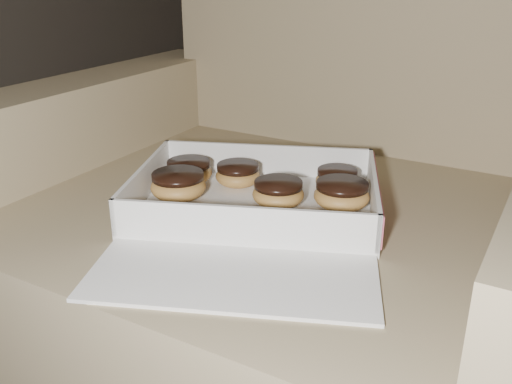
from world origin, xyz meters
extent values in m
cube|color=#968960|center=(-0.55, 0.26, 0.22)|extent=(0.76, 0.76, 0.44)
cube|color=#968960|center=(-0.55, 0.61, 0.72)|extent=(0.76, 0.15, 0.55)
cube|color=#968960|center=(-0.97, 0.26, 0.30)|extent=(0.13, 0.76, 0.59)
cube|color=white|center=(-0.56, 0.20, 0.45)|extent=(0.43, 0.38, 0.01)
cube|color=white|center=(-0.61, 0.32, 0.48)|extent=(0.33, 0.14, 0.05)
cube|color=white|center=(-0.51, 0.08, 0.48)|extent=(0.33, 0.14, 0.05)
cube|color=white|center=(-0.72, 0.14, 0.48)|extent=(0.10, 0.25, 0.05)
cube|color=white|center=(-0.40, 0.26, 0.48)|extent=(0.10, 0.25, 0.05)
cube|color=#CE536D|center=(-0.40, 0.27, 0.48)|extent=(0.10, 0.24, 0.05)
cube|color=white|center=(-0.49, 0.01, 0.45)|extent=(0.38, 0.27, 0.01)
ellipsoid|color=gold|center=(-0.44, 0.25, 0.47)|extent=(0.08, 0.08, 0.04)
cylinder|color=black|center=(-0.44, 0.25, 0.49)|extent=(0.08, 0.08, 0.01)
ellipsoid|color=gold|center=(-0.70, 0.22, 0.47)|extent=(0.08, 0.08, 0.04)
cylinder|color=black|center=(-0.70, 0.22, 0.49)|extent=(0.07, 0.07, 0.01)
ellipsoid|color=gold|center=(-0.62, 0.25, 0.47)|extent=(0.07, 0.07, 0.03)
cylinder|color=black|center=(-0.62, 0.25, 0.48)|extent=(0.07, 0.07, 0.01)
ellipsoid|color=gold|center=(-0.53, 0.21, 0.47)|extent=(0.08, 0.08, 0.04)
cylinder|color=black|center=(-0.53, 0.21, 0.49)|extent=(0.07, 0.07, 0.01)
ellipsoid|color=gold|center=(-0.68, 0.16, 0.47)|extent=(0.09, 0.09, 0.04)
cylinder|color=black|center=(-0.68, 0.16, 0.49)|extent=(0.08, 0.08, 0.01)
ellipsoid|color=gold|center=(-0.48, 0.31, 0.47)|extent=(0.07, 0.07, 0.03)
cylinder|color=black|center=(-0.48, 0.31, 0.48)|extent=(0.06, 0.06, 0.01)
ellipsoid|color=black|center=(-0.63, 0.11, 0.45)|extent=(0.01, 0.01, 0.00)
ellipsoid|color=black|center=(-0.66, 0.07, 0.45)|extent=(0.01, 0.01, 0.00)
ellipsoid|color=black|center=(-0.66, 0.07, 0.45)|extent=(0.01, 0.01, 0.00)
ellipsoid|color=black|center=(-0.65, 0.12, 0.45)|extent=(0.01, 0.01, 0.00)
ellipsoid|color=black|center=(-0.42, 0.14, 0.45)|extent=(0.01, 0.01, 0.00)
camera|label=1|loc=(-0.17, -0.49, 0.80)|focal=40.00mm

